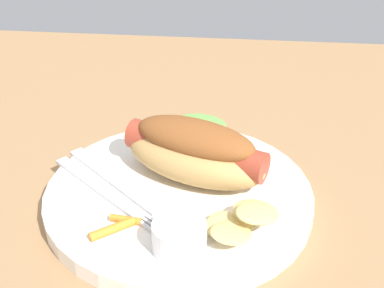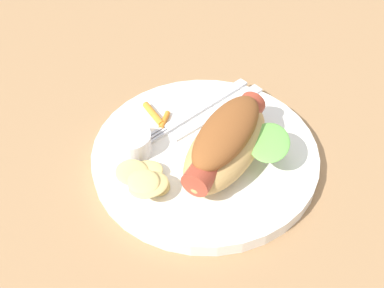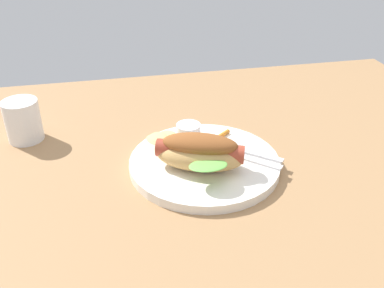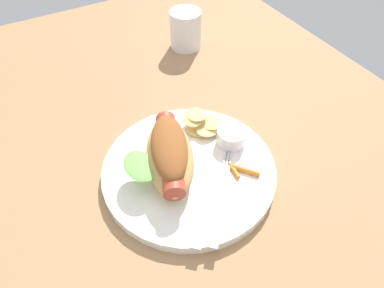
{
  "view_description": "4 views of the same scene",
  "coord_description": "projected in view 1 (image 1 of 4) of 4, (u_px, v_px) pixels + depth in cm",
  "views": [
    {
      "loc": [
        -5.72,
        43.35,
        32.51
      ],
      "look_at": [
        -1.18,
        -0.1,
        6.22
      ],
      "focal_mm": 51.74,
      "sensor_mm": 36.0,
      "label": 1
    },
    {
      "loc": [
        -39.05,
        -2.51,
        42.44
      ],
      "look_at": [
        -1.45,
        2.18,
        3.92
      ],
      "focal_mm": 47.1,
      "sensor_mm": 36.0,
      "label": 2
    },
    {
      "loc": [
        -14.75,
        -58.48,
        40.53
      ],
      "look_at": [
        -2.11,
        1.11,
        4.71
      ],
      "focal_mm": 39.97,
      "sensor_mm": 36.0,
      "label": 3
    },
    {
      "loc": [
        28.04,
        -14.45,
        41.56
      ],
      "look_at": [
        -1.28,
        2.13,
        4.73
      ],
      "focal_mm": 32.53,
      "sensor_mm": 36.0,
      "label": 4
    }
  ],
  "objects": [
    {
      "name": "ground_plane",
      "position": [
        180.0,
        205.0,
        0.55
      ],
      "size": [
        120.0,
        90.0,
        1.8
      ],
      "primitive_type": "cube",
      "color": "#9E754C"
    },
    {
      "name": "plate",
      "position": [
        183.0,
        197.0,
        0.53
      ],
      "size": [
        25.54,
        25.54,
        1.6
      ],
      "primitive_type": "cylinder",
      "color": "white",
      "rests_on": "ground_plane"
    },
    {
      "name": "hot_dog",
      "position": [
        195.0,
        151.0,
        0.53
      ],
      "size": [
        15.81,
        12.54,
        6.08
      ],
      "rotation": [
        0.0,
        0.0,
        2.76
      ],
      "color": "tan",
      "rests_on": "plate"
    },
    {
      "name": "sauce_ramekin",
      "position": [
        179.0,
        237.0,
        0.45
      ],
      "size": [
        4.51,
        4.51,
        2.52
      ],
      "primitive_type": "cylinder",
      "color": "white",
      "rests_on": "plate"
    },
    {
      "name": "fork",
      "position": [
        106.0,
        193.0,
        0.52
      ],
      "size": [
        13.22,
        11.53,
        0.4
      ],
      "rotation": [
        0.0,
        0.0,
        2.44
      ],
      "color": "silver",
      "rests_on": "plate"
    },
    {
      "name": "knife",
      "position": [
        114.0,
        180.0,
        0.54
      ],
      "size": [
        11.29,
        10.49,
        0.36
      ],
      "primitive_type": "cube",
      "rotation": [
        0.0,
        0.0,
        2.4
      ],
      "color": "silver",
      "rests_on": "plate"
    },
    {
      "name": "chips_pile",
      "position": [
        241.0,
        221.0,
        0.47
      ],
      "size": [
        7.26,
        6.77,
        2.5
      ],
      "color": "#D8BD72",
      "rests_on": "plate"
    },
    {
      "name": "carrot_garnish",
      "position": [
        116.0,
        226.0,
        0.47
      ],
      "size": [
        4.14,
        3.57,
        0.79
      ],
      "color": "orange",
      "rests_on": "plate"
    }
  ]
}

